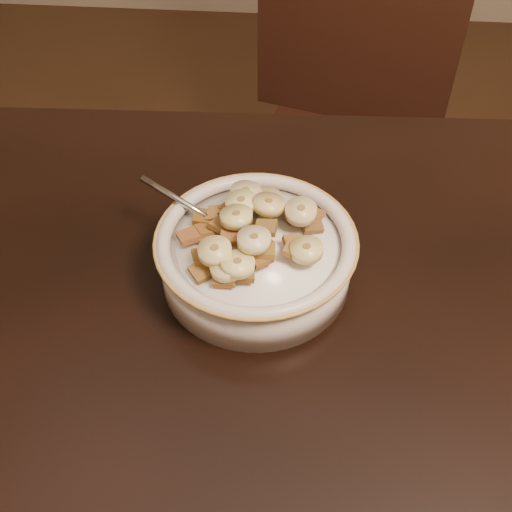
# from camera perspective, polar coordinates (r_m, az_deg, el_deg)

# --- Properties ---
(table) EXTENTS (1.43, 0.95, 0.04)m
(table) POSITION_cam_1_polar(r_m,az_deg,el_deg) (0.59, 14.80, -15.54)
(table) COLOR black
(table) RESTS_ON floor
(chair) EXTENTS (0.50, 0.50, 0.91)m
(chair) POSITION_cam_1_polar(r_m,az_deg,el_deg) (1.28, 8.38, 8.61)
(chair) COLOR black
(chair) RESTS_ON floor
(cereal_bowl) EXTENTS (0.19, 0.19, 0.05)m
(cereal_bowl) POSITION_cam_1_polar(r_m,az_deg,el_deg) (0.64, 0.00, -0.46)
(cereal_bowl) COLOR beige
(cereal_bowl) RESTS_ON table
(milk) EXTENTS (0.16, 0.16, 0.00)m
(milk) POSITION_cam_1_polar(r_m,az_deg,el_deg) (0.62, 0.00, 0.95)
(milk) COLOR white
(milk) RESTS_ON cereal_bowl
(spoon) EXTENTS (0.06, 0.05, 0.01)m
(spoon) POSITION_cam_1_polar(r_m,az_deg,el_deg) (0.63, -2.33, 2.28)
(spoon) COLOR #B2B3B6
(spoon) RESTS_ON cereal_bowl
(cereal_square_0) EXTENTS (0.03, 0.03, 0.01)m
(cereal_square_0) POSITION_cam_1_polar(r_m,az_deg,el_deg) (0.64, 4.98, 3.60)
(cereal_square_0) COLOR brown
(cereal_square_0) RESTS_ON milk
(cereal_square_1) EXTENTS (0.02, 0.02, 0.01)m
(cereal_square_1) POSITION_cam_1_polar(r_m,az_deg,el_deg) (0.64, -3.53, 3.76)
(cereal_square_1) COLOR brown
(cereal_square_1) RESTS_ON milk
(cereal_square_2) EXTENTS (0.02, 0.02, 0.01)m
(cereal_square_2) POSITION_cam_1_polar(r_m,az_deg,el_deg) (0.64, -4.68, 3.45)
(cereal_square_2) COLOR brown
(cereal_square_2) RESTS_ON milk
(cereal_square_3) EXTENTS (0.03, 0.03, 0.01)m
(cereal_square_3) POSITION_cam_1_polar(r_m,az_deg,el_deg) (0.62, -6.00, 1.76)
(cereal_square_3) COLOR brown
(cereal_square_3) RESTS_ON milk
(cereal_square_4) EXTENTS (0.03, 0.03, 0.01)m
(cereal_square_4) POSITION_cam_1_polar(r_m,az_deg,el_deg) (0.64, 1.51, 4.21)
(cereal_square_4) COLOR brown
(cereal_square_4) RESTS_ON milk
(cereal_square_5) EXTENTS (0.02, 0.02, 0.01)m
(cereal_square_5) POSITION_cam_1_polar(r_m,az_deg,el_deg) (0.60, 0.88, 2.52)
(cereal_square_5) COLOR brown
(cereal_square_5) RESTS_ON milk
(cereal_square_6) EXTENTS (0.03, 0.03, 0.01)m
(cereal_square_6) POSITION_cam_1_polar(r_m,az_deg,el_deg) (0.59, -4.83, -1.34)
(cereal_square_6) COLOR brown
(cereal_square_6) RESTS_ON milk
(cereal_square_7) EXTENTS (0.03, 0.03, 0.01)m
(cereal_square_7) POSITION_cam_1_polar(r_m,az_deg,el_deg) (0.59, 0.31, -0.09)
(cereal_square_7) COLOR brown
(cereal_square_7) RESTS_ON milk
(cereal_square_8) EXTENTS (0.02, 0.02, 0.01)m
(cereal_square_8) POSITION_cam_1_polar(r_m,az_deg,el_deg) (0.58, -1.18, -1.48)
(cereal_square_8) COLOR brown
(cereal_square_8) RESTS_ON milk
(cereal_square_9) EXTENTS (0.03, 0.03, 0.01)m
(cereal_square_9) POSITION_cam_1_polar(r_m,az_deg,el_deg) (0.63, -2.17, 3.90)
(cereal_square_9) COLOR brown
(cereal_square_9) RESTS_ON milk
(cereal_square_10) EXTENTS (0.02, 0.02, 0.01)m
(cereal_square_10) POSITION_cam_1_polar(r_m,az_deg,el_deg) (0.58, -1.52, -1.10)
(cereal_square_10) COLOR olive
(cereal_square_10) RESTS_ON milk
(cereal_square_11) EXTENTS (0.03, 0.03, 0.01)m
(cereal_square_11) POSITION_cam_1_polar(r_m,az_deg,el_deg) (0.60, -4.66, -0.12)
(cereal_square_11) COLOR brown
(cereal_square_11) RESTS_ON milk
(cereal_square_12) EXTENTS (0.02, 0.02, 0.01)m
(cereal_square_12) POSITION_cam_1_polar(r_m,az_deg,el_deg) (0.66, -0.13, 5.09)
(cereal_square_12) COLOR brown
(cereal_square_12) RESTS_ON milk
(cereal_square_13) EXTENTS (0.03, 0.03, 0.01)m
(cereal_square_13) POSITION_cam_1_polar(r_m,az_deg,el_deg) (0.62, -3.02, 2.74)
(cereal_square_13) COLOR brown
(cereal_square_13) RESTS_ON milk
(cereal_square_14) EXTENTS (0.02, 0.02, 0.01)m
(cereal_square_14) POSITION_cam_1_polar(r_m,az_deg,el_deg) (0.58, -2.77, -1.88)
(cereal_square_14) COLOR brown
(cereal_square_14) RESTS_ON milk
(cereal_square_15) EXTENTS (0.02, 0.02, 0.01)m
(cereal_square_15) POSITION_cam_1_polar(r_m,az_deg,el_deg) (0.59, 3.45, 0.49)
(cereal_square_15) COLOR brown
(cereal_square_15) RESTS_ON milk
(cereal_square_16) EXTENTS (0.03, 0.03, 0.01)m
(cereal_square_16) POSITION_cam_1_polar(r_m,az_deg,el_deg) (0.64, -2.15, 4.31)
(cereal_square_16) COLOR brown
(cereal_square_16) RESTS_ON milk
(cereal_square_17) EXTENTS (0.03, 0.03, 0.01)m
(cereal_square_17) POSITION_cam_1_polar(r_m,az_deg,el_deg) (0.59, -3.17, -0.86)
(cereal_square_17) COLOR brown
(cereal_square_17) RESTS_ON milk
(cereal_square_18) EXTENTS (0.03, 0.03, 0.01)m
(cereal_square_18) POSITION_cam_1_polar(r_m,az_deg,el_deg) (0.66, -1.33, 5.02)
(cereal_square_18) COLOR brown
(cereal_square_18) RESTS_ON milk
(cereal_square_19) EXTENTS (0.03, 0.03, 0.01)m
(cereal_square_19) POSITION_cam_1_polar(r_m,az_deg,el_deg) (0.59, 0.22, 1.36)
(cereal_square_19) COLOR brown
(cereal_square_19) RESTS_ON milk
(cereal_square_20) EXTENTS (0.03, 0.03, 0.01)m
(cereal_square_20) POSITION_cam_1_polar(r_m,az_deg,el_deg) (0.61, 3.46, 1.08)
(cereal_square_20) COLOR brown
(cereal_square_20) RESTS_ON milk
(cereal_square_21) EXTENTS (0.03, 0.03, 0.01)m
(cereal_square_21) POSITION_cam_1_polar(r_m,az_deg,el_deg) (0.62, -4.39, 2.32)
(cereal_square_21) COLOR brown
(cereal_square_21) RESTS_ON milk
(cereal_square_22) EXTENTS (0.03, 0.03, 0.01)m
(cereal_square_22) POSITION_cam_1_polar(r_m,az_deg,el_deg) (0.64, 0.87, 4.48)
(cereal_square_22) COLOR brown
(cereal_square_22) RESTS_ON milk
(cereal_square_23) EXTENTS (0.03, 0.02, 0.01)m
(cereal_square_23) POSITION_cam_1_polar(r_m,az_deg,el_deg) (0.62, -4.96, 1.86)
(cereal_square_23) COLOR brown
(cereal_square_23) RESTS_ON milk
(cereal_square_24) EXTENTS (0.03, 0.03, 0.01)m
(cereal_square_24) POSITION_cam_1_polar(r_m,az_deg,el_deg) (0.64, 3.15, 3.84)
(cereal_square_24) COLOR brown
(cereal_square_24) RESTS_ON milk
(cereal_square_25) EXTENTS (0.03, 0.03, 0.01)m
(cereal_square_25) POSITION_cam_1_polar(r_m,az_deg,el_deg) (0.66, -0.93, 5.20)
(cereal_square_25) COLOR #916220
(cereal_square_25) RESTS_ON milk
(cereal_square_26) EXTENTS (0.02, 0.02, 0.01)m
(cereal_square_26) POSITION_cam_1_polar(r_m,az_deg,el_deg) (0.59, 0.73, 0.56)
(cereal_square_26) COLOR olive
(cereal_square_26) RESTS_ON milk
(cereal_square_27) EXTENTS (0.02, 0.02, 0.01)m
(cereal_square_27) POSITION_cam_1_polar(r_m,az_deg,el_deg) (0.60, -2.20, 1.66)
(cereal_square_27) COLOR brown
(cereal_square_27) RESTS_ON milk
(cereal_square_28) EXTENTS (0.03, 0.03, 0.01)m
(cereal_square_28) POSITION_cam_1_polar(r_m,az_deg,el_deg) (0.63, 4.97, 2.84)
(cereal_square_28) COLOR brown
(cereal_square_28) RESTS_ON milk
(cereal_square_29) EXTENTS (0.03, 0.03, 0.01)m
(cereal_square_29) POSITION_cam_1_polar(r_m,az_deg,el_deg) (0.64, -1.96, 4.37)
(cereal_square_29) COLOR #9B6120
(cereal_square_29) RESTS_ON milk
(banana_slice_0) EXTENTS (0.04, 0.04, 0.01)m
(banana_slice_0) POSITION_cam_1_polar(r_m,az_deg,el_deg) (0.63, 0.94, 5.00)
(banana_slice_0) COLOR tan
(banana_slice_0) RESTS_ON milk
(banana_slice_1) EXTENTS (0.04, 0.04, 0.01)m
(banana_slice_1) POSITION_cam_1_polar(r_m,az_deg,el_deg) (0.57, -1.65, -0.75)
(banana_slice_1) COLOR #FCEB8C
(banana_slice_1) RESTS_ON milk
(banana_slice_2) EXTENTS (0.04, 0.04, 0.02)m
(banana_slice_2) POSITION_cam_1_polar(r_m,az_deg,el_deg) (0.62, 4.01, 3.99)
(banana_slice_2) COLOR #D7C184
(banana_slice_2) RESTS_ON milk
(banana_slice_3) EXTENTS (0.03, 0.03, 0.01)m
(banana_slice_3) POSITION_cam_1_polar(r_m,az_deg,el_deg) (0.58, -2.60, -0.99)
(banana_slice_3) COLOR #F7E5A4
(banana_slice_3) RESTS_ON milk
(banana_slice_4) EXTENTS (0.04, 0.04, 0.01)m
(banana_slice_4) POSITION_cam_1_polar(r_m,az_deg,el_deg) (0.62, -1.33, 4.76)
(banana_slice_4) COLOR beige
(banana_slice_4) RESTS_ON milk
(banana_slice_5) EXTENTS (0.04, 0.04, 0.01)m
(banana_slice_5) POSITION_cam_1_polar(r_m,az_deg,el_deg) (0.64, -0.91, 5.61)
(banana_slice_5) COLOR beige
(banana_slice_5) RESTS_ON milk
(banana_slice_6) EXTENTS (0.04, 0.04, 0.01)m
(banana_slice_6) POSITION_cam_1_polar(r_m,az_deg,el_deg) (0.61, -1.76, 3.51)
(banana_slice_6) COLOR #D9D081
(banana_slice_6) RESTS_ON milk
(banana_slice_7) EXTENTS (0.04, 0.04, 0.02)m
(banana_slice_7) POSITION_cam_1_polar(r_m,az_deg,el_deg) (0.62, 1.13, 4.62)
(banana_slice_7) COLOR #E1C673
(banana_slice_7) RESTS_ON milk
(banana_slice_8) EXTENTS (0.04, 0.04, 0.01)m
(banana_slice_8) POSITION_cam_1_polar(r_m,az_deg,el_deg) (0.58, -3.68, 0.43)
(banana_slice_8) COLOR #E2CE86
(banana_slice_8) RESTS_ON milk
(banana_slice_9) EXTENTS (0.03, 0.03, 0.01)m
(banana_slice_9) POSITION_cam_1_polar(r_m,az_deg,el_deg) (0.59, 4.50, 0.55)
(banana_slice_9) COLOR #FBDE7C
(banana_slice_9) RESTS_ON milk
(banana_slice_10) EXTENTS (0.04, 0.04, 0.01)m
(banana_slice_10) POSITION_cam_1_polar(r_m,az_deg,el_deg) (0.58, -0.17, 1.45)
(banana_slice_10) COLOR #FEE69D
(banana_slice_10) RESTS_ON milk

